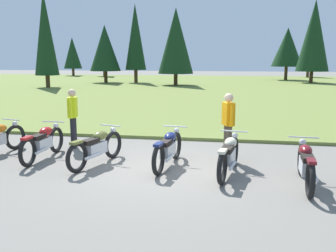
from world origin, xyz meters
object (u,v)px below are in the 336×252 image
motorcycle_maroon (306,164)px  motorcycle_red (43,142)px  motorcycle_navy (168,148)px  motorcycle_olive (97,147)px  rider_near_row_end (73,115)px  motorcycle_cream (229,155)px  rider_with_back_turned (228,122)px

motorcycle_maroon → motorcycle_red: bearing=171.3°
motorcycle_red → motorcycle_navy: size_ratio=1.00×
motorcycle_olive → motorcycle_navy: size_ratio=0.98×
motorcycle_olive → rider_near_row_end: size_ratio=1.22×
motorcycle_red → motorcycle_cream: 4.65m
motorcycle_maroon → motorcycle_cream: bearing=163.4°
motorcycle_red → motorcycle_navy: same height
motorcycle_cream → rider_near_row_end: rider_near_row_end is taller
motorcycle_olive → rider_near_row_end: (-1.27, 1.55, 0.51)m
motorcycle_maroon → rider_with_back_turned: bearing=132.7°
motorcycle_red → rider_with_back_turned: (4.58, 0.76, 0.51)m
rider_with_back_turned → motorcycle_navy: bearing=-147.2°
motorcycle_red → motorcycle_maroon: same height
motorcycle_red → motorcycle_maroon: (6.14, -0.94, 0.00)m
motorcycle_cream → rider_near_row_end: (-4.38, 1.77, 0.51)m
motorcycle_navy → rider_with_back_turned: rider_with_back_turned is taller
motorcycle_red → motorcycle_maroon: bearing=-8.7°
motorcycle_maroon → motorcycle_navy: bearing=164.3°
motorcycle_navy → rider_with_back_turned: size_ratio=1.25×
motorcycle_red → rider_with_back_turned: bearing=9.4°
motorcycle_cream → motorcycle_olive: bearing=175.9°
motorcycle_olive → rider_with_back_turned: rider_with_back_turned is taller
motorcycle_olive → rider_with_back_turned: (3.06, 1.02, 0.51)m
motorcycle_olive → motorcycle_navy: bearing=4.9°
motorcycle_cream → motorcycle_maroon: same height
rider_with_back_turned → rider_near_row_end: size_ratio=1.00×
motorcycle_olive → motorcycle_cream: size_ratio=0.98×
motorcycle_red → motorcycle_maroon: 6.21m
motorcycle_red → rider_near_row_end: size_ratio=1.26×
motorcycle_olive → rider_with_back_turned: size_ratio=1.22×
rider_near_row_end → motorcycle_olive: bearing=-50.7°
motorcycle_maroon → rider_near_row_end: 6.32m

